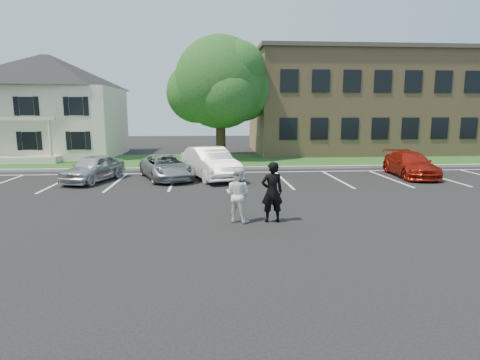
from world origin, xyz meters
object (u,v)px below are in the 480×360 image
Objects in this scene: car_red_compact at (410,164)px; office_building at (383,103)px; man_white_shirt at (238,195)px; house at (50,106)px; car_silver_west at (93,168)px; man_black_suit at (272,192)px; car_silver_minivan at (167,167)px; car_white_sedan at (210,163)px; tree at (221,85)px.

office_building is at bearing 77.72° from car_red_compact.
man_white_shirt is at bearing -123.20° from office_building.
car_silver_west is at bearing -61.86° from house.
man_black_suit is 0.49× the size of car_silver_west.
car_silver_west is at bearing 167.56° from car_silver_minivan.
car_silver_west is 0.80× the size of car_white_sedan.
car_white_sedan is at bearing -138.52° from office_building.
car_white_sedan is (-0.92, -8.87, -4.54)m from tree.
office_building is 12.77× the size of man_white_shirt.
man_black_suit is 12.10m from car_red_compact.
car_silver_minivan is at bearing -109.75° from tree.
tree is at bearing 64.09° from car_white_sedan.
tree is 4.53× the size of man_black_suit.
man_black_suit is 8.69m from car_white_sedan.
tree is 17.91m from man_black_suit.
man_black_suit is at bearing -54.61° from house.
house is 2.61× the size of car_silver_west.
car_white_sedan is (-0.82, 8.37, -0.07)m from man_white_shirt.
man_white_shirt is at bearing -56.61° from house.
car_silver_minivan is (-3.08, 8.37, -0.25)m from man_white_shirt.
house is 2.09× the size of car_white_sedan.
car_silver_west is (6.23, -11.65, -3.16)m from house.
office_building reaches higher than car_silver_west.
tree is 14.17m from car_red_compact.
office_building is 5.67× the size of car_silver_west.
man_black_suit is 9.45m from car_silver_minivan.
tree is (-14.01, -4.34, 1.19)m from office_building.
office_building is 25.11m from car_silver_west.
car_white_sedan is at bearing -51.50° from man_white_shirt.
man_black_suit is at bearing -83.70° from car_silver_minivan.
man_white_shirt is at bearing -135.50° from car_red_compact.
man_white_shirt is (-14.11, -21.57, -3.28)m from office_building.
car_silver_minivan is at bearing 26.16° from car_silver_west.
car_white_sedan reaches higher than car_silver_minivan.
office_building reaches higher than car_red_compact.
car_silver_minivan is (9.80, -11.18, -3.20)m from house.
house reaches higher than car_red_compact.
office_building reaches higher than man_white_shirt.
man_white_shirt is at bearing -89.63° from car_silver_minivan.
office_building is 25.99m from man_white_shirt.
man_white_shirt is 8.92m from car_silver_minivan.
car_red_compact is (10.74, -0.21, -0.16)m from car_white_sedan.
car_silver_west is 5.85m from car_white_sedan.
office_building is 20.22m from car_white_sedan.
car_red_compact is (22.81, -11.40, -3.18)m from house.
man_black_suit is at bearing -131.87° from car_red_compact.
man_white_shirt is 10.33m from car_silver_west.
car_white_sedan is at bearing -42.83° from house.
car_silver_west is at bearing -174.05° from car_red_compact.
office_building is 11.54× the size of man_black_suit.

